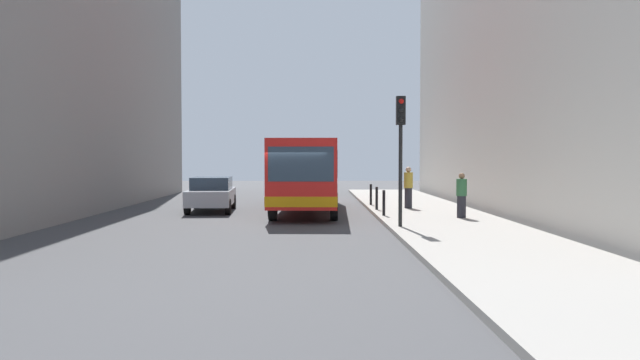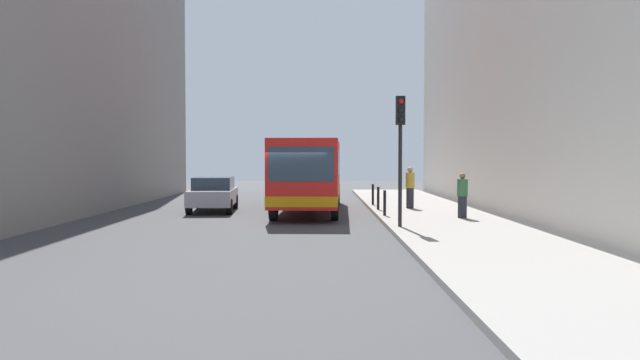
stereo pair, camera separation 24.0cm
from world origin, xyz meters
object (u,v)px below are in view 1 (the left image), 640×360
object	(u,v)px
traffic_light	(401,136)
bollard_mid	(377,198)
pedestrian_near_signal	(462,196)
bollard_far	(371,194)
bollard_near	(384,203)
pedestrian_mid_sidewalk	(408,187)
bus	(308,171)
car_beside_bus	(212,193)

from	to	relation	value
traffic_light	bollard_mid	bearing A→B (deg)	90.89
pedestrian_near_signal	bollard_far	bearing A→B (deg)	24.53
bollard_near	bollard_mid	size ratio (longest dim) A/B	1.00
bollard_near	bollard_mid	distance (m)	2.67
pedestrian_mid_sidewalk	bollard_near	bearing A→B (deg)	-36.46
traffic_light	bollard_mid	xyz separation A→B (m)	(-0.10, 6.44, -2.38)
bus	bollard_mid	world-z (taller)	bus
pedestrian_near_signal	car_beside_bus	bearing A→B (deg)	66.21
bus	bollard_mid	distance (m)	3.21
bollard_mid	pedestrian_mid_sidewalk	world-z (taller)	pedestrian_mid_sidewalk
car_beside_bus	bollard_near	xyz separation A→B (m)	(7.02, -3.60, -0.16)
bus	pedestrian_mid_sidewalk	world-z (taller)	bus
traffic_light	bollard_far	size ratio (longest dim) A/B	4.32
car_beside_bus	bollard_far	distance (m)	7.23
bollard_mid	pedestrian_near_signal	xyz separation A→B (m)	(2.69, -3.62, 0.33)
bus	car_beside_bus	world-z (taller)	bus
pedestrian_near_signal	pedestrian_mid_sidewalk	distance (m)	4.58
car_beside_bus	bollard_far	size ratio (longest dim) A/B	4.73
traffic_light	bollard_far	bearing A→B (deg)	90.63
traffic_light	bollard_near	size ratio (longest dim) A/B	4.32
bus	bollard_near	distance (m)	4.75
traffic_light	bollard_near	distance (m)	4.46
car_beside_bus	pedestrian_mid_sidewalk	xyz separation A→B (m)	(8.45, -0.15, 0.26)
bollard_near	bollard_mid	bearing A→B (deg)	90.00
bollard_near	pedestrian_near_signal	distance (m)	2.88
car_beside_bus	pedestrian_near_signal	distance (m)	10.73
pedestrian_mid_sidewalk	pedestrian_near_signal	bearing A→B (deg)	2.10
traffic_light	pedestrian_mid_sidewalk	distance (m)	7.60
bollard_mid	pedestrian_mid_sidewalk	distance (m)	1.69
bus	pedestrian_mid_sidewalk	xyz separation A→B (m)	(4.30, -0.18, -0.69)
bus	traffic_light	size ratio (longest dim) A/B	2.71
bus	pedestrian_near_signal	world-z (taller)	bus
bollard_near	pedestrian_near_signal	size ratio (longest dim) A/B	0.59
bollard_far	car_beside_bus	bearing A→B (deg)	-166.11
bollard_near	car_beside_bus	bearing A→B (deg)	152.84
bollard_mid	bus	bearing A→B (deg)	161.53
bus	bollard_near	size ratio (longest dim) A/B	11.69
car_beside_bus	bollard_far	xyz separation A→B (m)	(7.02, 1.73, -0.16)
bollard_far	pedestrian_near_signal	world-z (taller)	pedestrian_near_signal
traffic_light	pedestrian_mid_sidewalk	bearing A→B (deg)	79.52
car_beside_bus	pedestrian_mid_sidewalk	world-z (taller)	pedestrian_mid_sidewalk
car_beside_bus	bollard_far	bearing A→B (deg)	-169.28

